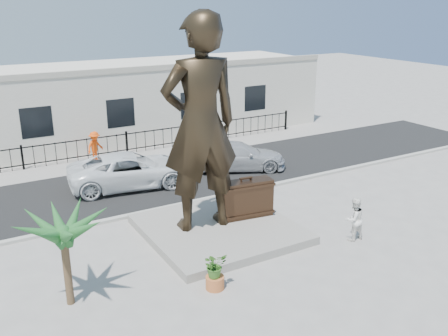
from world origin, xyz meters
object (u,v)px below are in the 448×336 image
Objects in this scene: statue at (200,124)px; suitcase at (246,199)px; tourist at (354,219)px; car_white at (131,170)px.

statue is 3.59m from suitcase.
tourist is (2.59, -3.08, -0.23)m from suitcase.
car_white is (-4.97, 9.16, -0.00)m from tourist.
tourist is at bearing -142.39° from car_white.
statue reaches higher than car_white.
suitcase is 6.53m from car_white.
statue is 3.71× the size of suitcase.
suitcase is at bearing -149.51° from car_white.
statue is 4.80× the size of tourist.
suitcase is 0.37× the size of car_white.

